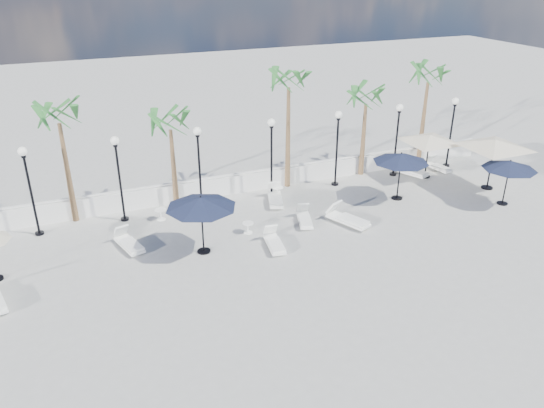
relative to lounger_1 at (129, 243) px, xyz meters
name	(u,v)px	position (x,y,z in m)	size (l,w,h in m)	color
ground	(336,259)	(7.20, -3.89, -0.23)	(100.00, 100.00, 0.00)	#9A9A95
balustrade	(264,179)	(7.20, 3.61, 0.24)	(26.00, 0.30, 1.01)	silver
lamppost_0	(28,179)	(-3.30, 2.61, 2.27)	(0.36, 0.36, 3.84)	black
lamppost_1	(118,167)	(0.20, 2.61, 2.27)	(0.36, 0.36, 3.84)	black
lamppost_2	(199,156)	(3.70, 2.61, 2.27)	(0.36, 0.36, 3.84)	black
lamppost_3	(271,147)	(7.20, 2.61, 2.27)	(0.36, 0.36, 3.84)	black
lamppost_4	(337,138)	(10.70, 2.61, 2.27)	(0.36, 0.36, 3.84)	black
lamppost_5	(397,130)	(14.20, 2.61, 2.27)	(0.36, 0.36, 3.84)	black
lamppost_6	(452,123)	(17.70, 2.61, 2.27)	(0.36, 0.36, 3.84)	black
palm_0	(59,120)	(-1.80, 3.41, 4.31)	(2.60, 2.60, 5.50)	brown
palm_1	(170,127)	(2.70, 3.41, 3.53)	(2.60, 2.60, 4.70)	brown
palm_2	(289,85)	(8.40, 3.41, 4.89)	(2.60, 2.60, 6.10)	brown
palm_3	(366,101)	(12.70, 3.41, 3.72)	(2.60, 2.60, 4.90)	brown
palm_4	(428,80)	(16.40, 3.41, 4.50)	(2.60, 2.60, 5.70)	brown
lounger_1	(129,243)	(0.00, 0.00, 0.00)	(1.03, 1.89, 0.68)	white
lounger_2	(274,242)	(5.37, -2.14, -0.01)	(0.80, 1.77, 0.64)	white
lounger_3	(275,198)	(7.06, 1.79, 0.01)	(1.19, 2.01, 0.72)	white
lounger_4	(305,218)	(7.41, -0.67, -0.02)	(1.02, 1.75, 0.63)	white
lounger_5	(348,218)	(9.10, -1.45, 0.03)	(1.39, 2.11, 0.76)	white
lounger_6	(438,166)	(16.90, 2.33, -0.02)	(0.77, 1.69, 0.61)	white
lounger_7	(409,170)	(15.03, 2.33, 0.02)	(1.37, 2.04, 0.73)	white
side_table_0	(161,214)	(1.69, 2.04, 0.07)	(0.50, 0.50, 0.49)	white
side_table_1	(248,227)	(4.82, -0.59, 0.06)	(0.48, 0.48, 0.47)	white
side_table_2	(278,191)	(7.41, 2.31, 0.08)	(0.53, 0.53, 0.52)	white
parasol_navy_left	(201,203)	(2.66, -1.43, 1.90)	(2.73, 2.73, 2.41)	black
parasol_navy_mid	(401,158)	(12.63, -0.03, 1.83)	(2.62, 2.62, 2.35)	black
parasol_navy_right	(510,165)	(16.86, -2.44, 1.71)	(2.46, 2.46, 2.20)	black
parasol_cream_sq_a	(496,140)	(17.56, -0.69, 2.30)	(5.55, 5.55, 2.73)	black
parasol_cream_sq_b	(430,135)	(15.61, 1.75, 2.06)	(4.94, 4.94, 2.48)	black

